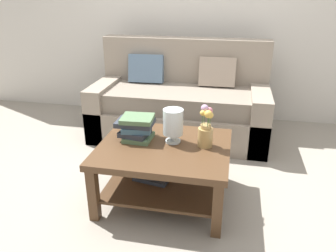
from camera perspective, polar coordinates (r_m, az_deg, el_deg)
The scene contains 7 objects.
ground_plane at distance 3.12m, azimuth -0.47°, elevation -8.05°, with size 10.00×10.00×0.00m, color gray.
back_wall at distance 4.31m, azimuth 4.31°, elevation 19.47°, with size 6.40×0.12×2.70m, color beige.
couch at distance 3.79m, azimuth 2.17°, elevation 3.79°, with size 1.92×0.90×1.06m.
coffee_table at distance 2.61m, azimuth -0.71°, elevation -5.92°, with size 1.00×0.84×0.47m.
book_stack_main at distance 2.63m, azimuth -5.43°, elevation -0.21°, with size 0.30×0.25×0.19m.
glass_hurricane_vase at distance 2.54m, azimuth 0.88°, elevation 0.52°, with size 0.16×0.16×0.27m.
flower_pitcher at distance 2.51m, azimuth 6.50°, elevation -0.70°, with size 0.11×0.12×0.33m.
Camera 1 is at (0.56, -2.61, 1.60)m, focal length 35.55 mm.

